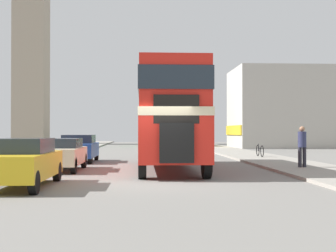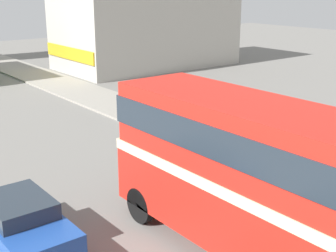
# 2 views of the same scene
# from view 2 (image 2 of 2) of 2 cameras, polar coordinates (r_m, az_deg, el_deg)

# --- Properties ---
(double_decker_bus) EXTENTS (2.56, 10.57, 4.30)m
(double_decker_bus) POSITION_cam_2_polar(r_m,az_deg,el_deg) (11.74, 13.03, -6.25)
(double_decker_bus) COLOR red
(double_decker_bus) RESTS_ON ground_plane
(car_parked_far) EXTENTS (1.81, 4.09, 1.48)m
(car_parked_far) POSITION_cam_2_polar(r_m,az_deg,el_deg) (13.80, -17.45, -11.23)
(car_parked_far) COLOR #1E479E
(car_parked_far) RESTS_ON ground_plane
(bicycle_on_pavement) EXTENTS (0.05, 1.76, 0.78)m
(bicycle_on_pavement) POSITION_cam_2_polar(r_m,az_deg,el_deg) (21.55, 6.94, -1.05)
(bicycle_on_pavement) COLOR black
(bicycle_on_pavement) RESTS_ON sidewalk_right
(shop_building_block) EXTENTS (15.20, 8.21, 8.18)m
(shop_building_block) POSITION_cam_2_polar(r_m,az_deg,el_deg) (42.01, -2.62, 12.85)
(shop_building_block) COLOR #B2ADA3
(shop_building_block) RESTS_ON ground_plane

